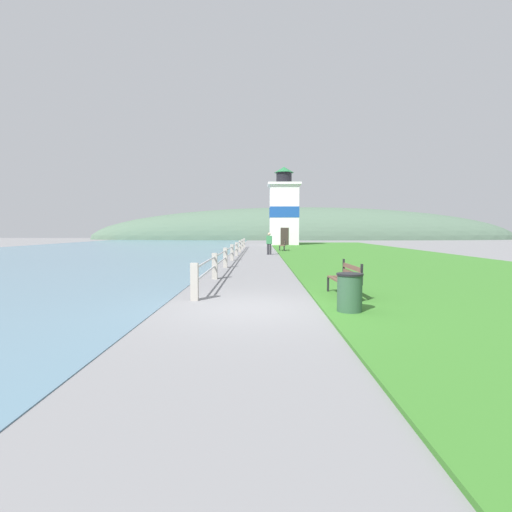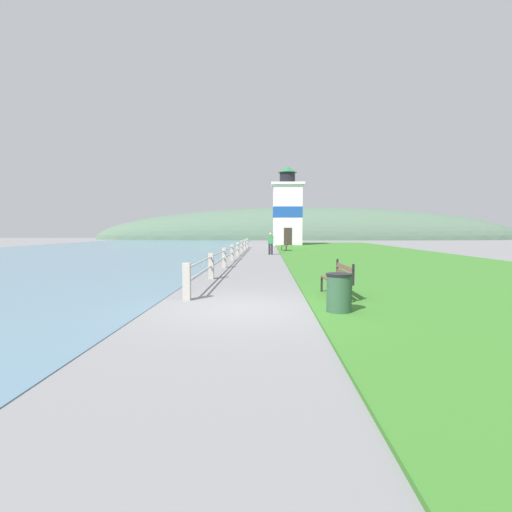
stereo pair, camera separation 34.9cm
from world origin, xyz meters
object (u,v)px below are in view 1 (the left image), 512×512
at_px(park_bench_midway, 283,245).
at_px(person_strolling, 269,243).
at_px(lighthouse, 284,211).
at_px(trash_bin, 350,294).
at_px(park_bench_near, 346,277).

relative_size(park_bench_midway, person_strolling, 1.17).
height_order(lighthouse, trash_bin, lighthouse).
xyz_separation_m(person_strolling, trash_bin, (1.19, -19.96, -0.42)).
bearing_deg(trash_bin, lighthouse, 88.65).
relative_size(lighthouse, trash_bin, 10.67).
height_order(park_bench_midway, trash_bin, park_bench_midway).
xyz_separation_m(lighthouse, person_strolling, (-2.09, -18.18, -3.10)).
bearing_deg(trash_bin, person_strolling, 93.42).
distance_m(lighthouse, trash_bin, 38.31).
height_order(lighthouse, person_strolling, lighthouse).
bearing_deg(park_bench_near, trash_bin, 77.52).
relative_size(park_bench_near, trash_bin, 2.03).
bearing_deg(park_bench_midway, trash_bin, 91.60).
xyz_separation_m(park_bench_midway, lighthouse, (0.85, 13.55, 3.40)).
bearing_deg(lighthouse, trash_bin, -91.35).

